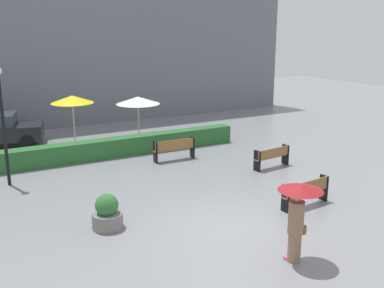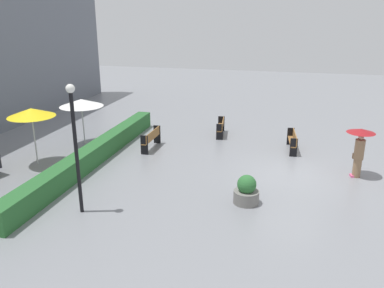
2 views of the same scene
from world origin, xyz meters
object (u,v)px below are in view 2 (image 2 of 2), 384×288
object	(u,v)px
pedestrian_with_umbrella	(360,145)
bench_far_right	(221,126)
lamp_post	(75,137)
patio_umbrella_yellow	(31,113)
bench_back_row	(152,138)
bench_near_right	(293,140)
planter_pot	(246,191)
patio_umbrella_white	(81,103)

from	to	relation	value
pedestrian_with_umbrella	bench_far_right	bearing A→B (deg)	55.88
lamp_post	patio_umbrella_yellow	distance (m)	5.30
lamp_post	patio_umbrella_yellow	bearing A→B (deg)	49.38
bench_back_row	bench_far_right	bearing A→B (deg)	-43.62
lamp_post	bench_near_right	bearing A→B (deg)	-39.68
bench_back_row	patio_umbrella_yellow	world-z (taller)	patio_umbrella_yellow
bench_near_right	planter_pot	bearing A→B (deg)	166.29
bench_far_right	lamp_post	world-z (taller)	lamp_post
bench_far_right	patio_umbrella_white	xyz separation A→B (m)	(-3.21, 6.31, 1.62)
patio_umbrella_yellow	bench_far_right	bearing A→B (deg)	-48.28
pedestrian_with_umbrella	planter_pot	xyz separation A→B (m)	(-3.44, 3.99, -0.90)
planter_pot	bench_far_right	bearing A→B (deg)	16.38
bench_far_right	pedestrian_with_umbrella	size ratio (longest dim) A/B	0.89
bench_near_right	patio_umbrella_white	bearing A→B (deg)	99.09
planter_pot	patio_umbrella_white	xyz separation A→B (m)	(4.46, 8.57, 1.68)
lamp_post	patio_umbrella_yellow	size ratio (longest dim) A/B	1.70
bench_back_row	patio_umbrella_yellow	bearing A→B (deg)	128.03
bench_back_row	lamp_post	world-z (taller)	lamp_post
bench_back_row	patio_umbrella_yellow	xyz separation A→B (m)	(-3.21, 4.10, 1.76)
patio_umbrella_white	planter_pot	bearing A→B (deg)	-117.50
bench_near_right	bench_far_right	bearing A→B (deg)	66.76
bench_back_row	pedestrian_with_umbrella	distance (m)	9.21
planter_pot	patio_umbrella_white	world-z (taller)	patio_umbrella_white
planter_pot	bench_near_right	bearing A→B (deg)	-13.71
bench_near_right	bench_back_row	bearing A→B (deg)	101.88
pedestrian_with_umbrella	lamp_post	distance (m)	10.72
planter_pot	pedestrian_with_umbrella	bearing A→B (deg)	-49.25
lamp_post	patio_umbrella_yellow	xyz separation A→B (m)	(3.44, 4.02, -0.27)
bench_far_right	patio_umbrella_yellow	size ratio (longest dim) A/B	0.70
patio_umbrella_yellow	patio_umbrella_white	size ratio (longest dim) A/B	1.08
pedestrian_with_umbrella	lamp_post	world-z (taller)	lamp_post
bench_far_right	planter_pot	world-z (taller)	planter_pot
planter_pot	lamp_post	size ratio (longest dim) A/B	0.24
bench_back_row	patio_umbrella_white	size ratio (longest dim) A/B	0.82
lamp_post	bench_far_right	bearing A→B (deg)	-16.92
lamp_post	bench_back_row	bearing A→B (deg)	-0.72
pedestrian_with_umbrella	lamp_post	xyz separation A→B (m)	(-5.41, 9.18, 1.24)
bench_back_row	lamp_post	size ratio (longest dim) A/B	0.44
lamp_post	patio_umbrella_white	xyz separation A→B (m)	(6.43, 3.38, -0.46)
planter_pot	bench_back_row	bearing A→B (deg)	47.47
lamp_post	planter_pot	bearing A→B (deg)	-69.22
patio_umbrella_yellow	pedestrian_with_umbrella	bearing A→B (deg)	-81.54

